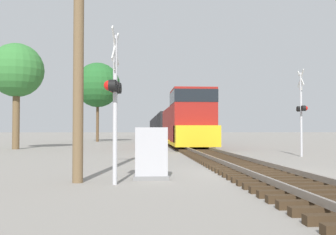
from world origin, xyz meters
TOP-DOWN VIEW (x-y plane):
  - ground_plane at (0.00, 0.00)m, footprint 400.00×400.00m
  - rail_track_bed at (0.00, -0.00)m, footprint 2.60×160.00m
  - freight_train at (0.00, 49.38)m, footprint 3.05×75.24m
  - crossing_signal_near at (-4.50, -2.26)m, footprint 0.43×1.01m
  - crossing_signal_far at (4.91, 7.91)m, footprint 0.35×1.01m
  - relay_cabinet at (-3.48, -1.25)m, footprint 1.03×0.56m
  - utility_pole at (-5.52, -1.78)m, footprint 1.80×0.29m
  - tree_far_right at (-13.06, 17.19)m, footprint 4.02×4.02m
  - tree_mid_background at (-9.00, 35.20)m, footprint 5.40×5.40m

SIDE VIEW (x-z plane):
  - ground_plane at x=0.00m, z-range 0.00..0.00m
  - rail_track_bed at x=0.00m, z-range -0.02..0.29m
  - relay_cabinet at x=-3.48m, z-range -0.01..1.51m
  - freight_train at x=0.00m, z-range -0.28..4.12m
  - crossing_signal_near at x=-4.50m, z-range 0.38..4.53m
  - crossing_signal_far at x=4.91m, z-range 0.20..4.91m
  - utility_pole at x=-5.52m, z-range 0.13..7.64m
  - tree_far_right at x=-13.06m, z-range 1.88..9.80m
  - tree_mid_background at x=-9.00m, z-range 2.08..11.66m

